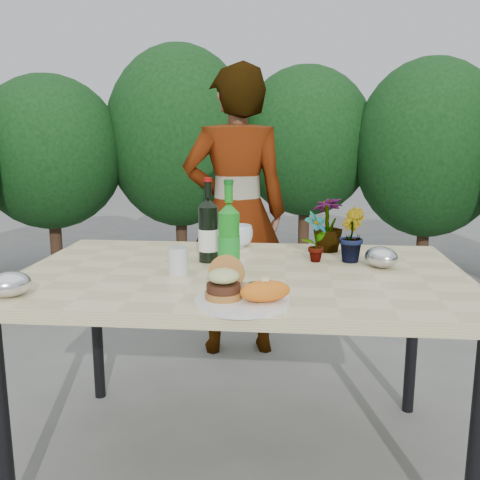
# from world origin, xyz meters

# --- Properties ---
(ground) EXTENTS (80.00, 80.00, 0.00)m
(ground) POSITION_xyz_m (0.00, 0.00, 0.00)
(ground) COLOR #63635F
(ground) RESTS_ON ground
(patio_table) EXTENTS (1.60, 1.00, 0.75)m
(patio_table) POSITION_xyz_m (0.00, 0.00, 0.69)
(patio_table) COLOR beige
(patio_table) RESTS_ON ground
(shrub_hedge) EXTENTS (6.86, 5.09, 1.99)m
(shrub_hedge) POSITION_xyz_m (0.23, 1.60, 1.10)
(shrub_hedge) COLOR #382316
(shrub_hedge) RESTS_ON ground
(dinner_plate) EXTENTS (0.28, 0.28, 0.01)m
(dinner_plate) POSITION_xyz_m (0.03, -0.38, 0.76)
(dinner_plate) COLOR white
(dinner_plate) RESTS_ON patio_table
(burger_stack) EXTENTS (0.11, 0.16, 0.11)m
(burger_stack) POSITION_xyz_m (-0.02, -0.36, 0.81)
(burger_stack) COLOR #B7722D
(burger_stack) RESTS_ON dinner_plate
(sweet_potato) EXTENTS (0.17, 0.12, 0.06)m
(sweet_potato) POSITION_xyz_m (0.10, -0.40, 0.80)
(sweet_potato) COLOR orange
(sweet_potato) RESTS_ON dinner_plate
(grilled_veg) EXTENTS (0.08, 0.05, 0.03)m
(grilled_veg) POSITION_xyz_m (0.05, -0.28, 0.78)
(grilled_veg) COLOR olive
(grilled_veg) RESTS_ON dinner_plate
(wine_bottle) EXTENTS (0.08, 0.08, 0.33)m
(wine_bottle) POSITION_xyz_m (-0.14, 0.13, 0.87)
(wine_bottle) COLOR black
(wine_bottle) RESTS_ON patio_table
(sparkling_water) EXTENTS (0.08, 0.08, 0.33)m
(sparkling_water) POSITION_xyz_m (-0.05, -0.00, 0.87)
(sparkling_water) COLOR #177F1B
(sparkling_water) RESTS_ON patio_table
(plastic_cup) EXTENTS (0.07, 0.07, 0.09)m
(plastic_cup) POSITION_xyz_m (-0.22, -0.06, 0.80)
(plastic_cup) COLOR silver
(plastic_cup) RESTS_ON patio_table
(seedling_left) EXTENTS (0.12, 0.12, 0.20)m
(seedling_left) POSITION_xyz_m (0.27, 0.16, 0.85)
(seedling_left) COLOR #27541D
(seedling_left) RESTS_ON patio_table
(seedling_mid) EXTENTS (0.11, 0.13, 0.21)m
(seedling_mid) POSITION_xyz_m (0.40, 0.19, 0.85)
(seedling_mid) COLOR #266021
(seedling_mid) RESTS_ON patio_table
(seedling_right) EXTENTS (0.17, 0.17, 0.23)m
(seedling_right) POSITION_xyz_m (0.33, 0.36, 0.86)
(seedling_right) COLOR #2B591E
(seedling_right) RESTS_ON patio_table
(blue_bowl) EXTENTS (0.14, 0.14, 0.09)m
(blue_bowl) POSITION_xyz_m (-0.05, 0.42, 0.80)
(blue_bowl) COLOR silver
(blue_bowl) RESTS_ON patio_table
(foil_packet_left) EXTENTS (0.17, 0.16, 0.08)m
(foil_packet_left) POSITION_xyz_m (-0.68, -0.37, 0.79)
(foil_packet_left) COLOR silver
(foil_packet_left) RESTS_ON patio_table
(foil_packet_right) EXTENTS (0.17, 0.17, 0.08)m
(foil_packet_right) POSITION_xyz_m (0.51, 0.10, 0.79)
(foil_packet_right) COLOR silver
(foil_packet_right) RESTS_ON patio_table
(person) EXTENTS (0.65, 0.49, 1.60)m
(person) POSITION_xyz_m (-0.13, 1.05, 0.80)
(person) COLOR #8E5D47
(person) RESTS_ON ground
(terracotta_pot) EXTENTS (0.17, 0.17, 0.14)m
(terracotta_pot) POSITION_xyz_m (-1.72, 1.87, 0.07)
(terracotta_pot) COLOR #C05231
(terracotta_pot) RESTS_ON ground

